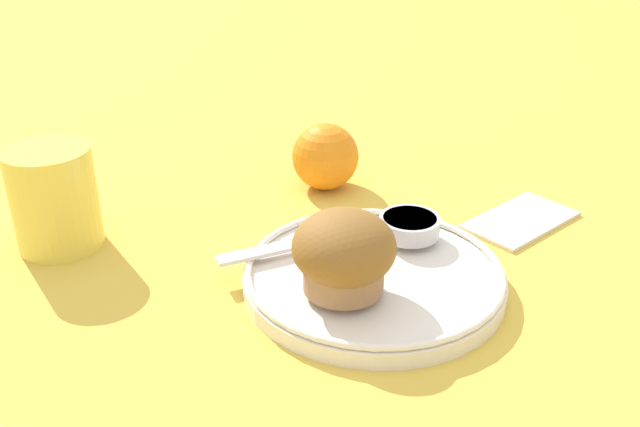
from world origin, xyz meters
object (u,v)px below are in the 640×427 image
orange_fruit (325,157)px  butter_knife (323,238)px  muffin (344,253)px  juice_glass (54,198)px

orange_fruit → butter_knife: bearing=-132.3°
muffin → orange_fruit: size_ratio=1.13×
butter_knife → juice_glass: size_ratio=2.00×
butter_knife → orange_fruit: size_ratio=2.66×
orange_fruit → juice_glass: (-0.26, 0.07, 0.01)m
muffin → juice_glass: bearing=116.7°
butter_knife → juice_glass: bearing=149.3°
muffin → butter_knife: size_ratio=0.43×
muffin → butter_knife: (0.04, 0.07, -0.03)m
butter_knife → juice_glass: (-0.16, 0.18, 0.03)m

